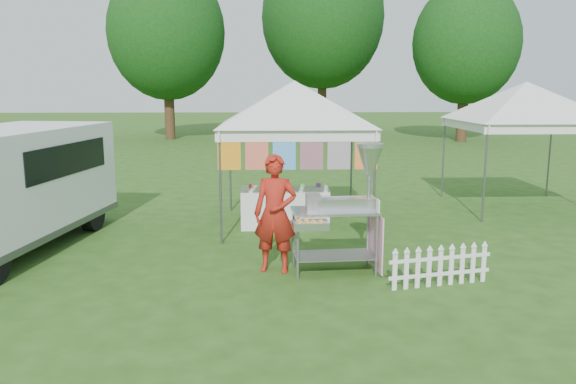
{
  "coord_description": "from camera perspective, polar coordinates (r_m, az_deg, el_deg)",
  "views": [
    {
      "loc": [
        -0.58,
        -8.06,
        2.84
      ],
      "look_at": [
        -0.21,
        1.34,
        1.1
      ],
      "focal_mm": 35.0,
      "sensor_mm": 36.0,
      "label": 1
    }
  ],
  "objects": [
    {
      "name": "canopy_main",
      "position": [
        11.57,
        0.64,
        11.2
      ],
      "size": [
        4.24,
        4.24,
        3.45
      ],
      "color": "#59595E",
      "rests_on": "ground"
    },
    {
      "name": "tree_right",
      "position": [
        31.96,
        17.66,
        14.21
      ],
      "size": [
        5.6,
        5.6,
        8.42
      ],
      "color": "#3B2715",
      "rests_on": "ground"
    },
    {
      "name": "donut_cart",
      "position": [
        8.67,
        6.18,
        -0.59
      ],
      "size": [
        1.44,
        1.07,
        2.02
      ],
      "rotation": [
        0.0,
        0.0,
        0.06
      ],
      "color": "gray",
      "rests_on": "ground"
    },
    {
      "name": "vendor",
      "position": [
        8.72,
        -1.31,
        -2.22
      ],
      "size": [
        0.75,
        0.58,
        1.85
      ],
      "primitive_type": "imported",
      "rotation": [
        0.0,
        0.0,
        -0.22
      ],
      "color": "#A11E13",
      "rests_on": "ground"
    },
    {
      "name": "canopy_right",
      "position": [
        14.41,
        23.1,
        10.26
      ],
      "size": [
        4.24,
        4.24,
        3.45
      ],
      "color": "#59595E",
      "rests_on": "ground"
    },
    {
      "name": "tree_mid",
      "position": [
        36.49,
        3.57,
        17.23
      ],
      "size": [
        7.6,
        7.6,
        11.52
      ],
      "color": "#3B2715",
      "rests_on": "ground"
    },
    {
      "name": "display_table",
      "position": [
        11.63,
        -0.31,
        -1.59
      ],
      "size": [
        1.8,
        0.7,
        0.82
      ],
      "primitive_type": "cube",
      "color": "white",
      "rests_on": "ground"
    },
    {
      "name": "picket_fence",
      "position": [
        8.52,
        15.2,
        -7.36
      ],
      "size": [
        1.59,
        0.38,
        0.56
      ],
      "rotation": [
        0.0,
        0.0,
        0.22
      ],
      "color": "white",
      "rests_on": "ground"
    },
    {
      "name": "tree_left",
      "position": [
        32.66,
        -12.24,
        15.52
      ],
      "size": [
        6.4,
        6.4,
        9.53
      ],
      "color": "#3B2715",
      "rests_on": "ground"
    },
    {
      "name": "cargo_van",
      "position": [
        11.03,
        -27.08,
        0.54
      ],
      "size": [
        2.83,
        5.42,
        2.15
      ],
      "rotation": [
        0.0,
        0.0,
        -0.15
      ],
      "color": "white",
      "rests_on": "ground"
    },
    {
      "name": "ground",
      "position": [
        8.57,
        1.78,
        -8.89
      ],
      "size": [
        120.0,
        120.0,
        0.0
      ],
      "primitive_type": "plane",
      "color": "#284C15",
      "rests_on": "ground"
    }
  ]
}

